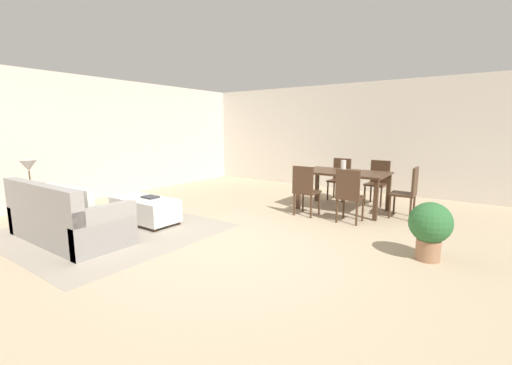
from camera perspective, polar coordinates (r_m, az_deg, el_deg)
ground_plane at (r=4.71m, az=-3.70°, el=-10.50°), size 10.80×10.80×0.00m
wall_back at (r=8.89m, az=17.10°, el=7.37°), size 9.00×0.12×2.70m
wall_left at (r=8.29m, az=-26.55°, el=6.68°), size 0.12×11.00×2.70m
area_rug at (r=5.78m, az=-23.51°, el=-7.45°), size 3.00×2.80×0.01m
couch at (r=5.51m, az=-29.76°, el=-5.52°), size 1.99×0.86×0.86m
ottoman_table at (r=5.94m, az=-18.47°, el=-4.31°), size 1.20×0.57×0.43m
side_table at (r=6.69m, az=-33.98°, el=-2.25°), size 0.40×0.40×0.55m
table_lamp at (r=6.62m, az=-34.40°, el=2.22°), size 0.26×0.26×0.52m
dining_table at (r=6.69m, az=14.76°, el=1.09°), size 1.62×0.98×0.76m
dining_chair_near_left at (r=6.10m, az=8.40°, el=-0.91°), size 0.40×0.40×0.92m
dining_chair_near_right at (r=5.79m, az=15.65°, el=-1.73°), size 0.41×0.41×0.92m
dining_chair_far_left at (r=7.67m, az=14.20°, el=1.01°), size 0.41×0.41×0.92m
dining_chair_far_right at (r=7.42m, az=20.16°, el=0.44°), size 0.43×0.43×0.92m
dining_chair_head_east at (r=6.44m, az=24.63°, el=-1.13°), size 0.41×0.41×0.92m
vase_centerpiece at (r=6.68m, az=14.73°, el=2.79°), size 0.10×0.10×0.22m
book_on_ottoman at (r=5.89m, az=-17.64°, el=-2.38°), size 0.26×0.20×0.03m
potted_plant at (r=4.56m, az=27.64°, el=-6.69°), size 0.50×0.50×0.72m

